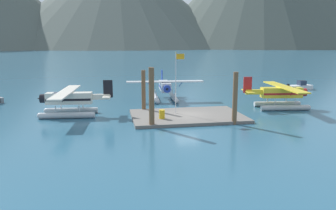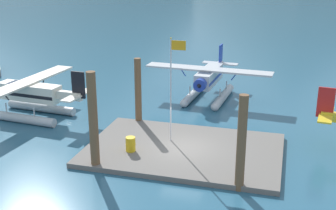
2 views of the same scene
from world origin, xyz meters
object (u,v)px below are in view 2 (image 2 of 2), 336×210
seaplane_cream_port_fwd (30,97)px  flagpole (173,79)px  seaplane_silver_bow_centre (209,81)px  fuel_drum (131,144)px

seaplane_cream_port_fwd → flagpole: bearing=-10.7°
flagpole → seaplane_silver_bow_centre: 10.33m
fuel_drum → seaplane_silver_bow_centre: bearing=78.8°
fuel_drum → seaplane_silver_bow_centre: seaplane_silver_bow_centre is taller
flagpole → seaplane_cream_port_fwd: (-11.40, 2.15, -2.74)m
fuel_drum → seaplane_cream_port_fwd: seaplane_cream_port_fwd is taller
seaplane_cream_port_fwd → seaplane_silver_bow_centre: bearing=33.4°
flagpole → seaplane_silver_bow_centre: size_ratio=0.62×
flagpole → seaplane_silver_bow_centre: bearing=87.6°
flagpole → seaplane_cream_port_fwd: flagpole is taller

